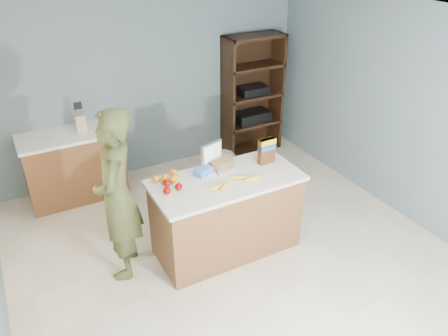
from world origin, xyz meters
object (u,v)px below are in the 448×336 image
shelving_unit (251,96)px  cereal_box (267,149)px  tv (211,153)px  person (117,196)px  counter_peninsula (226,217)px

shelving_unit → cereal_box: shelving_unit is taller
shelving_unit → tv: shelving_unit is taller
shelving_unit → person: shelving_unit is taller
person → tv: (1.06, 0.08, 0.17)m
shelving_unit → person: 3.20m
person → shelving_unit: bearing=147.6°
tv → cereal_box: cereal_box is taller
counter_peninsula → tv: bearing=92.9°
cereal_box → person: bearing=175.6°
person → counter_peninsula: bearing=101.3°
counter_peninsula → person: person is taller
person → cereal_box: person is taller
counter_peninsula → cereal_box: cereal_box is taller
counter_peninsula → shelving_unit: bearing=52.9°
tv → cereal_box: (0.56, -0.21, 0.01)m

